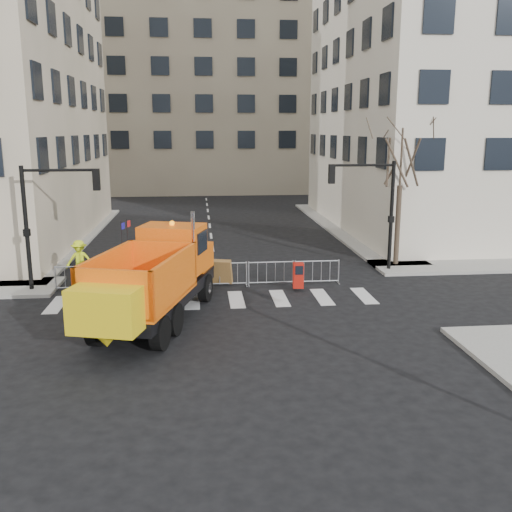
{
  "coord_description": "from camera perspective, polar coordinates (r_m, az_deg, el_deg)",
  "views": [
    {
      "loc": [
        -0.75,
        -16.99,
        6.86
      ],
      "look_at": [
        1.21,
        2.5,
        2.49
      ],
      "focal_mm": 40.0,
      "sensor_mm": 36.0,
      "label": 1
    }
  ],
  "objects": [
    {
      "name": "cop_c",
      "position": [
        24.7,
        -5.95,
        -1.26
      ],
      "size": [
        1.21,
        1.08,
        1.97
      ],
      "primitive_type": "imported",
      "rotation": [
        0.0,
        0.0,
        3.79
      ],
      "color": "black",
      "rests_on": "ground"
    },
    {
      "name": "cop_a",
      "position": [
        24.73,
        -7.74,
        -1.44
      ],
      "size": [
        0.7,
        0.48,
        1.85
      ],
      "primitive_type": "imported",
      "rotation": [
        0.0,
        0.0,
        3.19
      ],
      "color": "black",
      "rests_on": "ground"
    },
    {
      "name": "newspaper_box",
      "position": [
        24.65,
        4.25,
        -1.94
      ],
      "size": [
        0.48,
        0.43,
        1.1
      ],
      "primitive_type": "cube",
      "rotation": [
        0.0,
        0.0,
        -0.08
      ],
      "color": "#AA160D",
      "rests_on": "sidewalk_back"
    },
    {
      "name": "building_far",
      "position": [
        69.19,
        -5.35,
        16.78
      ],
      "size": [
        30.0,
        18.0,
        24.0
      ],
      "primitive_type": "cube",
      "color": "gray",
      "rests_on": "ground"
    },
    {
      "name": "street_tree",
      "position": [
        29.4,
        14.14,
        6.12
      ],
      "size": [
        3.0,
        3.0,
        7.5
      ],
      "primitive_type": null,
      "color": "#382B21",
      "rests_on": "ground"
    },
    {
      "name": "worker",
      "position": [
        26.88,
        -17.22,
        -0.43
      ],
      "size": [
        1.26,
        0.8,
        1.85
      ],
      "primitive_type": "imported",
      "rotation": [
        0.0,
        0.0,
        0.1
      ],
      "color": "#DDF61D",
      "rests_on": "sidewalk_back"
    },
    {
      "name": "sidewalk_back",
      "position": [
        26.39,
        -3.94,
        -2.36
      ],
      "size": [
        64.0,
        5.0,
        0.15
      ],
      "primitive_type": "cube",
      "color": "gray",
      "rests_on": "ground"
    },
    {
      "name": "traffic_light_left",
      "position": [
        25.88,
        -21.96,
        2.4
      ],
      "size": [
        0.18,
        0.18,
        5.4
      ],
      "primitive_type": "cylinder",
      "color": "black",
      "rests_on": "ground"
    },
    {
      "name": "ground",
      "position": [
        18.34,
        -3.03,
        -9.42
      ],
      "size": [
        120.0,
        120.0,
        0.0
      ],
      "primitive_type": "plane",
      "color": "black",
      "rests_on": "ground"
    },
    {
      "name": "traffic_light_right",
      "position": [
        28.37,
        13.37,
        3.8
      ],
      "size": [
        0.18,
        0.18,
        5.4
      ],
      "primitive_type": "cylinder",
      "color": "black",
      "rests_on": "ground"
    },
    {
      "name": "crowd_barriers",
      "position": [
        25.39,
        -5.58,
        -1.88
      ],
      "size": [
        12.6,
        0.6,
        1.1
      ],
      "primitive_type": null,
      "color": "#9EA0A5",
      "rests_on": "ground"
    },
    {
      "name": "plow_truck",
      "position": [
        20.62,
        -10.2,
        -2.04
      ],
      "size": [
        5.36,
        10.38,
        3.9
      ],
      "rotation": [
        0.0,
        0.0,
        1.29
      ],
      "color": "black",
      "rests_on": "ground"
    },
    {
      "name": "cop_b",
      "position": [
        24.74,
        -6.0,
        -1.67
      ],
      "size": [
        0.95,
        0.84,
        1.61
      ],
      "primitive_type": "imported",
      "rotation": [
        0.0,
        0.0,
        2.79
      ],
      "color": "black",
      "rests_on": "ground"
    }
  ]
}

